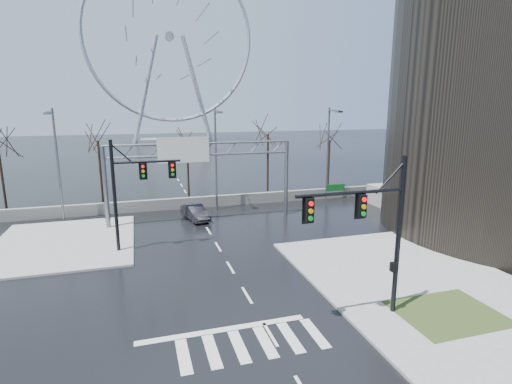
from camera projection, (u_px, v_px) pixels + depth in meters
name	position (u px, v px, depth m)	size (l,w,h in m)	color
ground	(247.00, 295.00, 22.02)	(260.00, 260.00, 0.00)	black
sidewalk_right_ext	(383.00, 261.00, 26.69)	(12.00, 10.00, 0.15)	gray
sidewalk_far	(64.00, 243.00, 30.13)	(10.00, 12.00, 0.15)	gray
grass_strip	(448.00, 313.00, 19.84)	(5.00, 4.00, 0.02)	#2D421B
barrier_wall	(195.00, 202.00, 40.60)	(52.00, 0.50, 1.10)	slate
signal_mast_near	(375.00, 223.00, 18.64)	(5.52, 0.41, 8.00)	black
signal_mast_far	(131.00, 185.00, 27.71)	(4.72, 0.41, 8.00)	black
sign_gantry	(197.00, 164.00, 34.79)	(16.36, 0.40, 7.60)	slate
streetlight_left	(56.00, 157.00, 34.36)	(0.50, 2.55, 10.00)	slate
streetlight_mid	(216.00, 151.00, 38.30)	(0.50, 2.55, 10.00)	slate
streetlight_right	(329.00, 148.00, 41.68)	(0.50, 2.55, 10.00)	slate
tree_left	(99.00, 148.00, 40.18)	(3.75, 3.75, 7.50)	black
tree_center	(187.00, 152.00, 43.82)	(3.25, 3.25, 6.50)	black
tree_right	(268.00, 141.00, 45.19)	(3.90, 3.90, 7.80)	black
tree_far_right	(329.00, 146.00, 48.08)	(3.40, 3.40, 6.80)	black
ferris_wheel	(170.00, 44.00, 106.65)	(45.00, 6.00, 50.91)	gray
car	(195.00, 212.00, 36.38)	(1.44, 4.13, 1.36)	black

